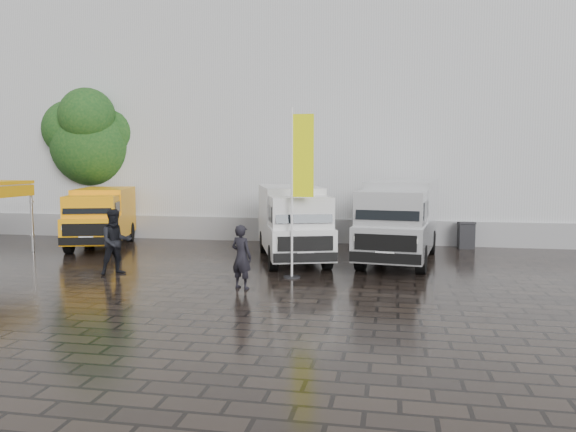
# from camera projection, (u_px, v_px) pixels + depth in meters

# --- Properties ---
(ground) EXTENTS (120.00, 120.00, 0.00)m
(ground) POSITION_uv_depth(u_px,v_px,m) (296.00, 282.00, 15.77)
(ground) COLOR black
(ground) RESTS_ON ground
(exhibition_hall) EXTENTS (44.00, 16.00, 12.00)m
(exhibition_hall) POSITION_uv_depth(u_px,v_px,m) (383.00, 114.00, 30.49)
(exhibition_hall) COLOR silver
(exhibition_hall) RESTS_ON ground
(hall_plinth) EXTENTS (44.00, 0.15, 1.00)m
(hall_plinth) POSITION_uv_depth(u_px,v_px,m) (377.00, 232.00, 23.13)
(hall_plinth) COLOR gray
(hall_plinth) RESTS_ON ground
(van_yellow) EXTENTS (3.32, 5.35, 2.31)m
(van_yellow) POSITION_uv_depth(u_px,v_px,m) (101.00, 218.00, 22.32)
(van_yellow) COLOR #FFA00D
(van_yellow) RESTS_ON ground
(van_white) EXTENTS (3.60, 6.11, 2.51)m
(van_white) POSITION_uv_depth(u_px,v_px,m) (293.00, 224.00, 19.24)
(van_white) COLOR silver
(van_white) RESTS_ON ground
(van_silver) EXTENTS (2.90, 6.49, 2.72)m
(van_silver) POSITION_uv_depth(u_px,v_px,m) (399.00, 222.00, 18.95)
(van_silver) COLOR silver
(van_silver) RESTS_ON ground
(flagpole) EXTENTS (0.88, 0.50, 4.91)m
(flagpole) POSITION_uv_depth(u_px,v_px,m) (298.00, 184.00, 16.08)
(flagpole) COLOR black
(flagpole) RESTS_ON ground
(tree) EXTENTS (3.83, 3.94, 6.87)m
(tree) POSITION_uv_depth(u_px,v_px,m) (94.00, 140.00, 25.81)
(tree) COLOR black
(tree) RESTS_ON ground
(wheelie_bin) EXTENTS (0.67, 0.67, 1.04)m
(wheelie_bin) POSITION_uv_depth(u_px,v_px,m) (466.00, 235.00, 21.98)
(wheelie_bin) COLOR black
(wheelie_bin) RESTS_ON ground
(person_front) EXTENTS (0.74, 0.62, 1.72)m
(person_front) POSITION_uv_depth(u_px,v_px,m) (241.00, 257.00, 14.83)
(person_front) COLOR black
(person_front) RESTS_ON ground
(person_tent) EXTENTS (1.20, 1.19, 1.96)m
(person_tent) POSITION_uv_depth(u_px,v_px,m) (116.00, 242.00, 16.78)
(person_tent) COLOR black
(person_tent) RESTS_ON ground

